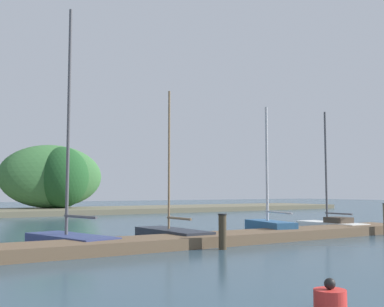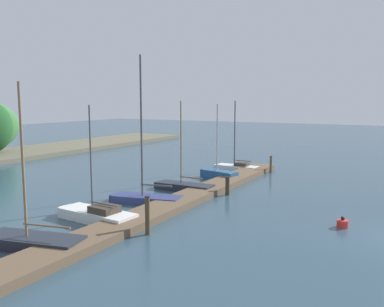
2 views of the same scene
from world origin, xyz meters
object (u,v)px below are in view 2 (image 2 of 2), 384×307
object	(u,v)px
sailboat_2	(95,214)
mooring_piling_3	(271,164)
sailboat_1	(29,240)
mooring_piling_1	(147,215)
channel_buoy_1	(342,223)
sailboat_3	(144,196)
mooring_piling_2	(227,186)
sailboat_5	(218,173)
sailboat_4	(183,186)
sailboat_6	(236,166)

from	to	relation	value
sailboat_2	mooring_piling_3	world-z (taller)	sailboat_2
sailboat_1	mooring_piling_1	distance (m)	4.56
mooring_piling_3	sailboat_2	bearing A→B (deg)	168.96
mooring_piling_3	channel_buoy_1	size ratio (longest dim) A/B	2.64
sailboat_3	mooring_piling_2	world-z (taller)	sailboat_3
mooring_piling_2	mooring_piling_3	world-z (taller)	mooring_piling_3
mooring_piling_2	sailboat_5	bearing A→B (deg)	31.87
sailboat_2	sailboat_4	bearing A→B (deg)	-87.82
sailboat_4	mooring_piling_1	distance (m)	8.49
sailboat_2	sailboat_6	distance (m)	15.82
sailboat_4	mooring_piling_2	xyz separation A→B (m)	(0.13, -2.96, 0.29)
sailboat_2	sailboat_6	size ratio (longest dim) A/B	0.97
sailboat_3	sailboat_4	bearing A→B (deg)	-106.91
sailboat_6	mooring_piling_1	bearing A→B (deg)	102.65
sailboat_2	mooring_piling_3	bearing A→B (deg)	-96.77
channel_buoy_1	sailboat_1	bearing A→B (deg)	130.02
sailboat_1	channel_buoy_1	bearing A→B (deg)	-153.52
sailboat_2	mooring_piling_2	size ratio (longest dim) A/B	4.86
sailboat_3	sailboat_5	distance (m)	8.08
sailboat_1	mooring_piling_3	world-z (taller)	sailboat_1
sailboat_1	sailboat_6	bearing A→B (deg)	-103.71
sailboat_3	mooring_piling_3	distance (m)	12.47
sailboat_1	sailboat_5	size ratio (longest dim) A/B	1.17
sailboat_1	sailboat_4	size ratio (longest dim) A/B	1.13
sailboat_1	channel_buoy_1	size ratio (longest dim) A/B	12.60
mooring_piling_2	mooring_piling_3	distance (m)	8.31
sailboat_2	sailboat_4	world-z (taller)	sailboat_4
sailboat_1	mooring_piling_1	xyz separation A→B (m)	(3.36, -3.03, 0.53)
sailboat_5	sailboat_6	bearing A→B (deg)	-72.49
sailboat_6	mooring_piling_3	world-z (taller)	sailboat_6
sailboat_3	sailboat_2	bearing A→B (deg)	77.23
sailboat_1	mooring_piling_2	xyz separation A→B (m)	(11.42, -3.00, 0.26)
sailboat_5	sailboat_1	bearing A→B (deg)	102.32
sailboat_4	mooring_piling_3	xyz separation A→B (m)	(8.43, -2.83, 0.39)
mooring_piling_2	channel_buoy_1	distance (m)	7.56
mooring_piling_3	channel_buoy_1	bearing A→B (deg)	-148.49
sailboat_5	channel_buoy_1	xyz separation A→B (m)	(-7.41, -9.55, -0.20)
sailboat_3	sailboat_6	xyz separation A→B (m)	(12.01, -0.28, -0.06)
sailboat_2	mooring_piling_1	xyz separation A→B (m)	(-0.47, -3.26, 0.51)
sailboat_1	sailboat_3	size ratio (longest dim) A/B	0.79
mooring_piling_1	sailboat_2	bearing A→B (deg)	81.74
sailboat_1	mooring_piling_3	xyz separation A→B (m)	(19.72, -2.87, 0.36)
sailboat_4	sailboat_5	bearing A→B (deg)	-94.61
sailboat_4	sailboat_6	xyz separation A→B (m)	(8.37, -0.01, 0.03)
sailboat_6	mooring_piling_2	distance (m)	8.75
sailboat_2	sailboat_6	world-z (taller)	sailboat_6
sailboat_2	channel_buoy_1	size ratio (longest dim) A/B	10.82
sailboat_6	channel_buoy_1	size ratio (longest dim) A/B	11.15
sailboat_6	mooring_piling_1	size ratio (longest dim) A/B	3.37
sailboat_3	mooring_piling_2	xyz separation A→B (m)	(3.77, -3.22, 0.20)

